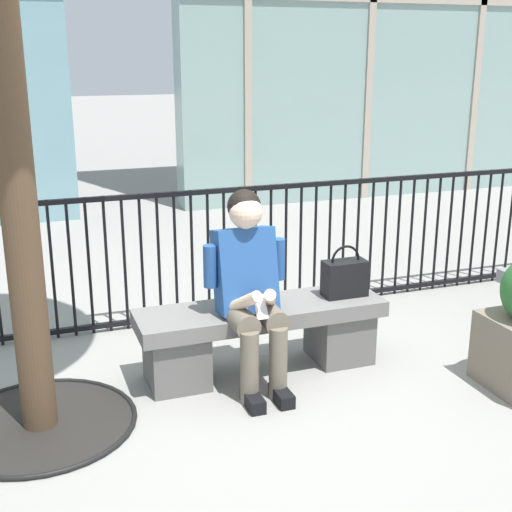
% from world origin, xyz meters
% --- Properties ---
extents(ground_plane, '(60.00, 60.00, 0.00)m').
position_xyz_m(ground_plane, '(0.00, 0.00, 0.00)').
color(ground_plane, gray).
extents(stone_bench, '(1.60, 0.44, 0.45)m').
position_xyz_m(stone_bench, '(0.00, 0.00, 0.27)').
color(stone_bench, slate).
rests_on(stone_bench, ground).
extents(seated_person_with_phone, '(0.52, 0.66, 1.21)m').
position_xyz_m(seated_person_with_phone, '(-0.12, -0.13, 0.65)').
color(seated_person_with_phone, '#6B6051').
rests_on(seated_person_with_phone, ground).
extents(handbag_on_bench, '(0.29, 0.15, 0.34)m').
position_xyz_m(handbag_on_bench, '(0.58, -0.01, 0.58)').
color(handbag_on_bench, black).
rests_on(handbag_on_bench, stone_bench).
extents(plaza_railing, '(9.55, 0.04, 1.02)m').
position_xyz_m(plaza_railing, '(-0.00, 1.00, 0.52)').
color(plaza_railing, black).
rests_on(plaza_railing, ground).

